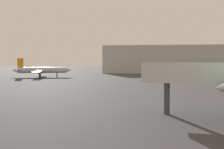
{
  "coord_description": "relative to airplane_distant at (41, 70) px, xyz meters",
  "views": [
    {
      "loc": [
        1.87,
        -11.05,
        6.41
      ],
      "look_at": [
        -5.41,
        47.9,
        3.32
      ],
      "focal_mm": 41.5,
      "sensor_mm": 36.0,
      "label": 1
    }
  ],
  "objects": [
    {
      "name": "airplane_distant",
      "position": [
        0.0,
        0.0,
        0.0
      ],
      "size": [
        22.9,
        22.3,
        7.57
      ],
      "rotation": [
        0.0,
        0.0,
        0.26
      ],
      "color": "#B2BCCC",
      "rests_on": "ground_plane"
    },
    {
      "name": "terminal_building",
      "position": [
        56.05,
        45.54,
        4.52
      ],
      "size": [
        74.35,
        21.79,
        14.59
      ],
      "primitive_type": "cube",
      "color": "#B7B7B2",
      "rests_on": "ground_plane"
    }
  ]
}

